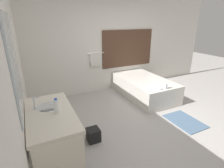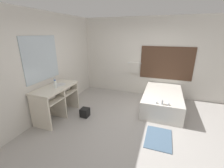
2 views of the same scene
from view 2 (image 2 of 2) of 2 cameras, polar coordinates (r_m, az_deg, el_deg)
name	(u,v)px [view 2 (image 2 of 2)]	position (r m, az deg, el deg)	size (l,w,h in m)	color
ground_plane	(127,125)	(3.87, 5.79, -15.44)	(16.00, 16.00, 0.00)	#A8A39E
wall_back_with_blinds	(145,58)	(5.45, 12.29, 9.71)	(7.40, 0.13, 2.70)	silver
wall_left_with_mirror	(47,66)	(4.36, -23.50, 6.47)	(0.08, 7.40, 2.70)	silver
vanity_counter	(57,95)	(4.21, -20.32, -4.05)	(0.61, 1.22, 0.87)	beige
sink_faucet	(54,81)	(4.32, -21.21, 1.15)	(0.09, 0.04, 0.18)	silver
bathtub	(162,99)	(4.78, 18.60, -5.58)	(1.07, 1.85, 0.63)	silver
water_bottle_1	(55,84)	(3.98, -20.75, -0.06)	(0.07, 0.07, 0.22)	silver
waste_bin	(85,112)	(4.23, -10.29, -10.61)	(0.22, 0.22, 0.23)	black
bath_mat	(158,138)	(3.61, 17.27, -19.08)	(0.55, 0.78, 0.02)	slate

